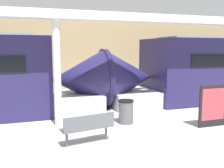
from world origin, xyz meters
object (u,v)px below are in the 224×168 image
trash_bin (126,112)px  poster_board (213,106)px  bench_near (88,126)px  support_column_near (57,74)px

trash_bin → poster_board: (2.65, -1.26, 0.29)m
bench_near → poster_board: bearing=-6.7°
trash_bin → support_column_near: size_ratio=0.23×
trash_bin → poster_board: size_ratio=0.59×
bench_near → poster_board: 4.36m
poster_board → support_column_near: size_ratio=0.39×
bench_near → support_column_near: support_column_near is taller
trash_bin → support_column_near: support_column_near is taller
poster_board → support_column_near: 5.36m
poster_board → trash_bin: bearing=154.5°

